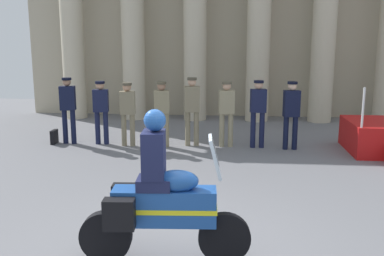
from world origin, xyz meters
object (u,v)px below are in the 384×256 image
officer_in_row_3 (162,109)px  officer_in_row_4 (192,106)px  briefcase_on_ground (54,137)px  officer_in_row_5 (226,109)px  officer_in_row_7 (291,110)px  officer_in_row_0 (68,105)px  officer_in_row_1 (101,107)px  officer_in_row_6 (258,108)px  motorcycle_with_rider (159,200)px  officer_in_row_2 (128,109)px

officer_in_row_3 → officer_in_row_4: (0.74, 0.16, 0.05)m
officer_in_row_3 → briefcase_on_ground: 2.96m
officer_in_row_4 → officer_in_row_5: officer_in_row_4 is taller
officer_in_row_7 → officer_in_row_0: bearing=-9.1°
officer_in_row_1 → officer_in_row_6: officer_in_row_6 is taller
officer_in_row_0 → motorcycle_with_rider: size_ratio=0.82×
officer_in_row_2 → officer_in_row_6: (3.26, 0.12, 0.05)m
officer_in_row_0 → officer_in_row_1: bearing=173.0°
officer_in_row_4 → motorcycle_with_rider: (0.13, -5.99, -0.23)m
officer_in_row_7 → briefcase_on_ground: 6.09m
officer_in_row_1 → motorcycle_with_rider: 6.46m
officer_in_row_3 → motorcycle_with_rider: size_ratio=0.79×
officer_in_row_5 → officer_in_row_7: (1.58, -0.13, 0.01)m
officer_in_row_5 → motorcycle_with_rider: (-0.73, -5.97, -0.18)m
officer_in_row_2 → officer_in_row_3: (0.87, -0.00, 0.02)m
officer_in_row_1 → officer_in_row_5: (3.20, 0.01, 0.01)m
officer_in_row_1 → briefcase_on_ground: size_ratio=4.54×
officer_in_row_3 → officer_in_row_4: officer_in_row_4 is taller
officer_in_row_1 → officer_in_row_3: size_ratio=0.99×
officer_in_row_7 → motorcycle_with_rider: size_ratio=0.80×
motorcycle_with_rider → officer_in_row_5: bearing=79.4°
officer_in_row_4 → officer_in_row_6: (1.65, -0.04, -0.03)m
officer_in_row_0 → officer_in_row_4: bearing=172.8°
officer_in_row_2 → officer_in_row_7: (4.06, 0.01, 0.04)m
officer_in_row_2 → briefcase_on_ground: size_ratio=4.48×
officer_in_row_5 → officer_in_row_6: bearing=170.5°
officer_in_row_4 → motorcycle_with_rider: size_ratio=0.83×
officer_in_row_1 → officer_in_row_5: bearing=172.1°
officer_in_row_3 → officer_in_row_4: bearing=-175.5°
officer_in_row_5 → motorcycle_with_rider: size_ratio=0.79×
officer_in_row_3 → officer_in_row_7: bearing=172.1°
officer_in_row_1 → officer_in_row_7: size_ratio=0.97×
officer_in_row_3 → officer_in_row_4: 0.76m
officer_in_row_6 → briefcase_on_ground: officer_in_row_6 is taller
officer_in_row_1 → officer_in_row_4: (2.34, 0.03, 0.06)m
officer_in_row_5 → officer_in_row_6: officer_in_row_6 is taller
officer_in_row_2 → briefcase_on_ground: officer_in_row_2 is taller
officer_in_row_1 → officer_in_row_5: size_ratio=0.99×
officer_in_row_1 → motorcycle_with_rider: bearing=104.5°
officer_in_row_4 → officer_in_row_5: size_ratio=1.05×
officer_in_row_2 → motorcycle_with_rider: 6.09m
officer_in_row_4 → officer_in_row_1: bearing=-7.3°
officer_in_row_6 → officer_in_row_7: officer_in_row_6 is taller
officer_in_row_4 → officer_in_row_7: (2.44, -0.16, -0.04)m
officer_in_row_4 → officer_in_row_7: size_ratio=1.04×
officer_in_row_0 → officer_in_row_4: size_ratio=0.99×
officer_in_row_0 → officer_in_row_7: officer_in_row_0 is taller
officer_in_row_2 → motorcycle_with_rider: (1.75, -5.83, -0.16)m
officer_in_row_2 → officer_in_row_5: size_ratio=0.98×
officer_in_row_4 → officer_in_row_6: size_ratio=1.03×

